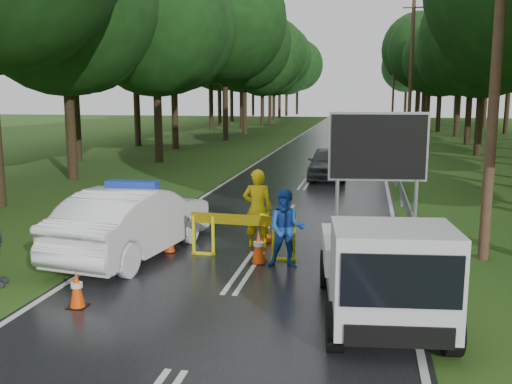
% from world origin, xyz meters
% --- Properties ---
extents(ground, '(160.00, 160.00, 0.00)m').
position_xyz_m(ground, '(0.00, 0.00, 0.00)').
color(ground, '#214814').
rests_on(ground, ground).
extents(road, '(7.00, 140.00, 0.02)m').
position_xyz_m(road, '(0.00, 30.00, 0.01)').
color(road, black).
rests_on(road, ground).
extents(guardrail, '(0.12, 60.06, 0.70)m').
position_xyz_m(guardrail, '(3.70, 29.67, 0.55)').
color(guardrail, gray).
rests_on(guardrail, ground).
extents(utility_pole_near, '(1.40, 0.24, 10.00)m').
position_xyz_m(utility_pole_near, '(5.20, 2.00, 5.06)').
color(utility_pole_near, '#492D21').
rests_on(utility_pole_near, ground).
extents(utility_pole_mid, '(1.40, 0.24, 10.00)m').
position_xyz_m(utility_pole_mid, '(5.20, 28.00, 5.06)').
color(utility_pole_mid, '#492D21').
rests_on(utility_pole_mid, ground).
extents(utility_pole_far, '(1.40, 0.24, 10.00)m').
position_xyz_m(utility_pole_far, '(5.20, 54.00, 5.06)').
color(utility_pole_far, '#492D21').
rests_on(utility_pole_far, ground).
extents(police_sedan, '(2.42, 5.14, 1.79)m').
position_xyz_m(police_sedan, '(-2.80, 0.72, 0.82)').
color(police_sedan, white).
rests_on(police_sedan, ground).
extents(work_truck, '(2.34, 4.46, 3.41)m').
position_xyz_m(work_truck, '(2.80, -2.13, 0.93)').
color(work_truck, gray).
rests_on(work_truck, ground).
extents(barrier, '(2.50, 0.20, 1.03)m').
position_xyz_m(barrier, '(-0.26, 1.00, 0.78)').
color(barrier, '#DCE40C').
rests_on(barrier, ground).
extents(officer, '(0.76, 0.54, 1.96)m').
position_xyz_m(officer, '(-0.11, 2.00, 0.98)').
color(officer, yellow).
rests_on(officer, ground).
extents(civilian, '(0.90, 0.74, 1.73)m').
position_xyz_m(civilian, '(0.82, 0.50, 0.87)').
color(civilian, '#1845A2').
rests_on(civilian, ground).
extents(queue_car_first, '(1.77, 4.15, 1.40)m').
position_xyz_m(queue_car_first, '(0.80, 13.93, 0.70)').
color(queue_car_first, '#42454A').
rests_on(queue_car_first, ground).
extents(queue_car_second, '(1.88, 4.59, 1.33)m').
position_xyz_m(queue_car_second, '(2.34, 22.45, 0.66)').
color(queue_car_second, '#A2A6AA').
rests_on(queue_car_second, ground).
extents(queue_car_third, '(2.90, 5.84, 1.59)m').
position_xyz_m(queue_car_third, '(1.80, 30.07, 0.80)').
color(queue_car_third, black).
rests_on(queue_car_third, ground).
extents(queue_car_fourth, '(1.87, 4.85, 1.58)m').
position_xyz_m(queue_car_fourth, '(1.89, 36.92, 0.79)').
color(queue_car_fourth, '#3B3D42').
rests_on(queue_car_fourth, ground).
extents(cone_near_left, '(0.34, 0.34, 0.71)m').
position_xyz_m(cone_near_left, '(-2.50, -2.58, 0.34)').
color(cone_near_left, black).
rests_on(cone_near_left, ground).
extents(cone_center, '(0.36, 0.36, 0.77)m').
position_xyz_m(cone_center, '(0.17, 0.65, 0.37)').
color(cone_center, black).
rests_on(cone_center, ground).
extents(cone_far, '(0.35, 0.35, 0.74)m').
position_xyz_m(cone_far, '(0.02, 2.50, 0.36)').
color(cone_far, black).
rests_on(cone_far, ground).
extents(cone_left_mid, '(0.32, 0.32, 0.69)m').
position_xyz_m(cone_left_mid, '(-2.10, 1.15, 0.33)').
color(cone_left_mid, black).
rests_on(cone_left_mid, ground).
extents(cone_right, '(0.36, 0.36, 0.75)m').
position_xyz_m(cone_right, '(2.40, 1.50, 0.37)').
color(cone_right, black).
rests_on(cone_right, ground).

